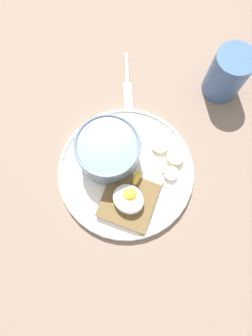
% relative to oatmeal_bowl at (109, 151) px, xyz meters
% --- Properties ---
extents(ground_plane, '(1.20, 1.20, 0.02)m').
position_rel_oatmeal_bowl_xyz_m(ground_plane, '(-0.04, 0.00, -0.05)').
color(ground_plane, '#7A6658').
rests_on(ground_plane, ground).
extents(plate, '(0.25, 0.25, 0.02)m').
position_rel_oatmeal_bowl_xyz_m(plate, '(-0.04, 0.00, -0.04)').
color(plate, white).
rests_on(plate, ground_plane).
extents(oatmeal_bowl, '(0.11, 0.11, 0.07)m').
position_rel_oatmeal_bowl_xyz_m(oatmeal_bowl, '(0.00, 0.00, 0.00)').
color(oatmeal_bowl, slate).
rests_on(oatmeal_bowl, plate).
extents(toast_slice, '(0.12, 0.12, 0.01)m').
position_rel_oatmeal_bowl_xyz_m(toast_slice, '(-0.08, 0.04, -0.03)').
color(toast_slice, brown).
rests_on(toast_slice, plate).
extents(poached_egg, '(0.06, 0.08, 0.03)m').
position_rel_oatmeal_bowl_xyz_m(poached_egg, '(-0.08, 0.04, -0.01)').
color(poached_egg, white).
rests_on(poached_egg, toast_slice).
extents(banana_slice_front, '(0.03, 0.03, 0.01)m').
position_rel_oatmeal_bowl_xyz_m(banana_slice_front, '(-0.08, -0.04, -0.03)').
color(banana_slice_front, beige).
rests_on(banana_slice_front, plate).
extents(banana_slice_left, '(0.03, 0.03, 0.01)m').
position_rel_oatmeal_bowl_xyz_m(banana_slice_left, '(-0.11, -0.05, -0.03)').
color(banana_slice_left, '#F4E5BA').
rests_on(banana_slice_left, plate).
extents(banana_slice_back, '(0.05, 0.05, 0.02)m').
position_rel_oatmeal_bowl_xyz_m(banana_slice_back, '(-0.09, -0.08, -0.03)').
color(banana_slice_back, '#F8E8BC').
rests_on(banana_slice_back, plate).
extents(banana_slice_right, '(0.05, 0.04, 0.01)m').
position_rel_oatmeal_bowl_xyz_m(banana_slice_right, '(-0.06, -0.08, -0.03)').
color(banana_slice_right, '#F0EABC').
rests_on(banana_slice_right, plate).
extents(banana_slice_inner, '(0.04, 0.04, 0.01)m').
position_rel_oatmeal_bowl_xyz_m(banana_slice_inner, '(-0.09, -0.02, -0.03)').
color(banana_slice_inner, beige).
rests_on(banana_slice_inner, plate).
extents(coffee_mug, '(0.07, 0.07, 0.10)m').
position_rel_oatmeal_bowl_xyz_m(coffee_mug, '(-0.07, -0.26, 0.01)').
color(coffee_mug, '#3F6094').
rests_on(coffee_mug, ground_plane).
extents(knife, '(0.11, 0.11, 0.01)m').
position_rel_oatmeal_bowl_xyz_m(knife, '(0.08, -0.14, -0.04)').
color(knife, silver).
rests_on(knife, ground_plane).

